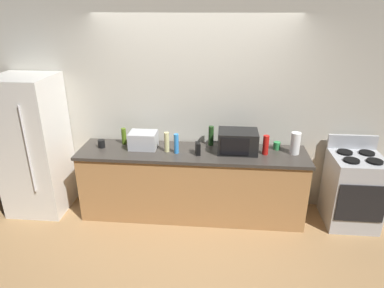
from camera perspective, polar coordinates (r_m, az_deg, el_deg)
The scene contains 16 objects.
ground_plane at distance 4.31m, azimuth -0.50°, elevation -14.45°, with size 8.00×8.00×0.00m, color #A87F51.
back_wall at distance 4.43m, azimuth 0.48°, elevation 6.20°, with size 6.40×0.10×2.70m, color beige.
counter_run at distance 4.40m, azimuth 0.00°, elevation -6.61°, with size 2.84×0.64×0.90m.
refrigerator at distance 4.83m, azimuth -25.02°, elevation -0.26°, with size 0.72×0.73×1.80m.
stove_range at distance 4.69m, azimuth 25.36°, elevation -6.95°, with size 0.60×0.61×1.08m.
microwave at distance 4.19m, azimuth 7.67°, elevation 0.43°, with size 0.48×0.35×0.27m.
toaster_oven at distance 4.31m, azimuth -8.18°, elevation 0.65°, with size 0.34×0.26×0.21m, color #B7BABF.
paper_towel_roll at distance 4.28m, azimuth 16.94°, elevation 0.11°, with size 0.12×0.12×0.27m, color white.
cordless_phone at distance 4.10m, azimuth 0.99°, elevation -0.76°, with size 0.05×0.11×0.15m, color black.
bottle_olive_oil at distance 4.48m, azimuth -11.37°, elevation 1.29°, with size 0.06×0.06×0.22m, color #4C6B19.
bottle_vinegar at distance 4.17m, azimuth -4.27°, elevation 0.33°, with size 0.06×0.06×0.25m, color beige.
bottle_wine at distance 4.36m, azimuth 3.22°, elevation 1.39°, with size 0.07×0.07×0.25m, color #1E3F19.
bottle_spray_cleaner at distance 4.12m, azimuth -2.65°, elevation 0.06°, with size 0.06×0.06×0.25m, color #338CE5.
bottle_hot_sauce at distance 4.18m, azimuth 12.28°, elevation -0.16°, with size 0.07×0.07×0.24m, color red.
mug_black at distance 4.45m, azimuth -14.96°, elevation 0.05°, with size 0.09×0.09×0.10m, color black.
mug_green at distance 4.38m, azimuth 14.05°, elevation -0.27°, with size 0.09×0.09×0.10m, color #2D8C47.
Camera 1 is at (0.35, -3.43, 2.59)m, focal length 31.77 mm.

